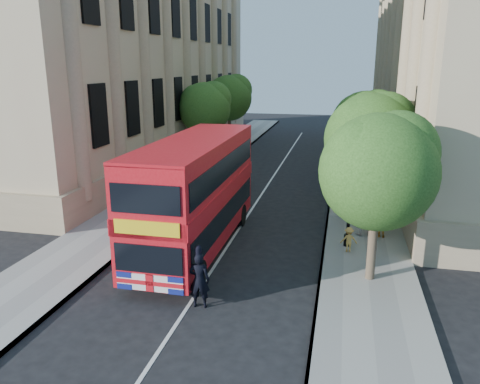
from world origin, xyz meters
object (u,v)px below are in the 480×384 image
Objects in this scene: box_van at (212,178)px; woman_pedestrian at (363,216)px; lamp_post at (350,191)px; double_decker_bus at (196,191)px; police_constable at (199,280)px.

box_van is 3.05× the size of woman_pedestrian.
double_decker_bus is (-6.19, -1.39, 0.01)m from lamp_post.
box_van is (-1.16, 6.37, -1.02)m from double_decker_bus.
double_decker_bus is at bearing -84.01° from box_van.
police_constable is 1.02× the size of woman_pedestrian.
double_decker_bus reaches higher than police_constable.
double_decker_bus is 1.79× the size of box_van.
double_decker_bus is 6.56m from box_van.
double_decker_bus is 5.47× the size of woman_pedestrian.
double_decker_bus is at bearing -167.36° from lamp_post.
box_van is 11.40m from police_constable.
lamp_post reaches higher than woman_pedestrian.
woman_pedestrian is (8.00, -3.51, -0.48)m from box_van.
lamp_post is 2.85× the size of woman_pedestrian.
woman_pedestrian is (6.83, 2.86, -1.50)m from double_decker_bus.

